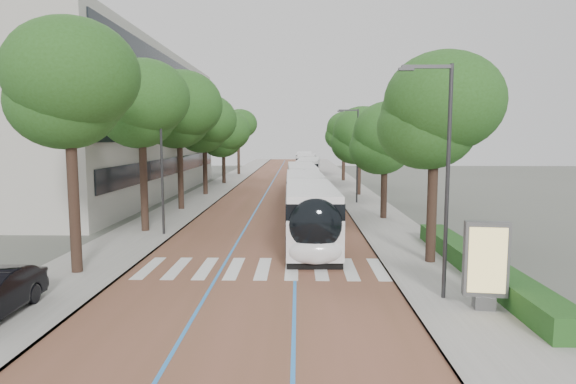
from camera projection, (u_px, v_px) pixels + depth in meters
ground at (257, 275)px, 19.93m from camera, size 160.00×160.00×0.00m
road at (284, 184)px, 59.67m from camera, size 11.00×140.00×0.02m
sidewalk_left at (224, 183)px, 59.82m from camera, size 4.00×140.00×0.12m
sidewalk_right at (345, 184)px, 59.51m from camera, size 4.00×140.00×0.12m
kerb_left at (239, 183)px, 59.78m from camera, size 0.20×140.00×0.14m
kerb_right at (329, 184)px, 59.55m from camera, size 0.20×140.00×0.14m
zebra_crossing at (263, 268)px, 20.91m from camera, size 10.55×3.60×0.01m
lane_line_left at (271, 184)px, 59.70m from camera, size 0.12×126.00×0.01m
lane_line_right at (297, 184)px, 59.63m from camera, size 0.12×126.00×0.01m
office_building at (83, 124)px, 47.37m from camera, size 18.11×40.00×14.00m
hedge at (478, 264)px, 19.68m from camera, size 1.20×14.00×0.80m
streetlight_near at (443, 163)px, 16.27m from camera, size 1.82×0.20×8.00m
streetlight_far at (355, 148)px, 41.11m from camera, size 1.82×0.20×8.00m
lamp_post_left at (162, 165)px, 27.54m from camera, size 0.14×0.14×8.00m
trees_left at (200, 124)px, 45.13m from camera, size 6.23×60.25×10.25m
trees_right at (367, 134)px, 41.59m from camera, size 5.82×47.14×8.82m
lead_bus at (307, 206)px, 28.80m from camera, size 2.91×18.45×3.20m
bus_queued_0 at (302, 182)px, 44.69m from camera, size 2.87×12.46×3.20m
bus_queued_1 at (309, 172)px, 57.45m from camera, size 3.23×12.52×3.20m
bus_queued_2 at (307, 165)px, 71.35m from camera, size 3.24×12.52×3.20m
bus_queued_3 at (304, 161)px, 83.76m from camera, size 2.92×12.47×3.20m
ad_panel at (486, 263)px, 15.56m from camera, size 1.42×0.61×2.88m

